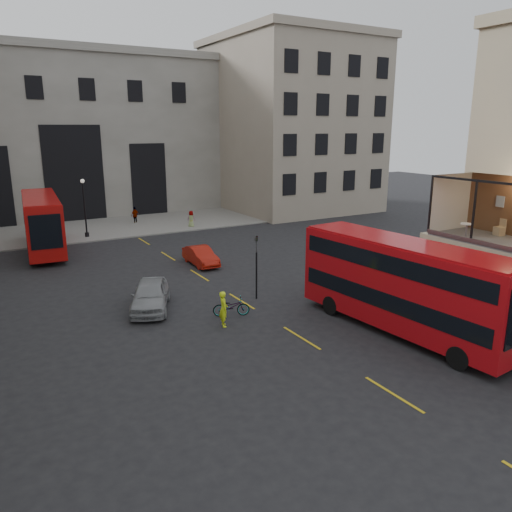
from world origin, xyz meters
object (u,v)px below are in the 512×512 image
traffic_light_near (256,259)px  street_lamp_b (85,212)px  bus_near (403,282)px  pedestrian_d (191,219)px  pedestrian_c (135,215)px  cafe_table_far (467,229)px  cafe_chair_d (499,230)px  bus_far (42,221)px  bicycle (231,307)px  pedestrian_b (38,223)px  car_a (150,295)px  car_b (201,256)px  cyclist (224,309)px

traffic_light_near → street_lamp_b: size_ratio=0.71×
traffic_light_near → street_lamp_b: (-5.00, 22.00, -0.03)m
bus_near → pedestrian_d: 29.56m
pedestrian_c → pedestrian_d: (4.24, -4.84, -0.04)m
cafe_table_far → cafe_chair_d: size_ratio=0.89×
bus_far → street_lamp_b: bearing=40.1°
street_lamp_b → cafe_table_far: bearing=-69.7°
bus_near → bus_far: size_ratio=1.01×
bicycle → street_lamp_b: bearing=29.1°
pedestrian_b → pedestrian_d: 14.37m
car_a → pedestrian_c: bearing=98.4°
car_b → cafe_chair_d: 19.96m
street_lamp_b → cyclist: bearing=-86.6°
street_lamp_b → pedestrian_c: (5.85, 4.51, -1.51)m
pedestrian_d → cafe_chair_d: bearing=140.6°
cafe_chair_d → bicycle: bearing=145.7°
traffic_light_near → car_b: (0.21, 8.43, -1.76)m
pedestrian_c → cafe_chair_d: cafe_chair_d is taller
bus_far → pedestrian_c: bus_far is taller
bus_near → pedestrian_c: size_ratio=6.55×
bicycle → cyclist: bearing=160.5°
car_b → pedestrian_c: 18.09m
car_a → pedestrian_b: (-2.56, 24.91, 0.17)m
street_lamp_b → cyclist: street_lamp_b is taller
bicycle → car_a: bearing=70.5°
cyclist → pedestrian_d: size_ratio=1.09×
pedestrian_b → car_b: bearing=-91.3°
pedestrian_b → cyclist: bearing=-107.5°
pedestrian_b → pedestrian_d: (13.60, -4.65, -0.14)m
bus_near → pedestrian_d: bearing=87.2°
bus_near → pedestrian_b: (-12.14, 34.13, -1.57)m
bus_far → pedestrian_d: bus_far is taller
car_b → bicycle: car_b is taller
bus_far → pedestrian_d: bearing=12.3°
pedestrian_c → bicycle: bearing=56.1°
cyclist → cafe_chair_d: size_ratio=2.23×
bicycle → bus_far: bearing=40.9°
traffic_light_near → bus_far: bus_far is taller
bus_far → cafe_table_far: size_ratio=15.44×
cyclist → pedestrian_c: cyclist is taller
traffic_light_near → bus_far: 20.68m
bus_far → pedestrian_d: 14.55m
bus_far → pedestrian_b: size_ratio=5.80×
street_lamp_b → cafe_table_far: size_ratio=7.19×
pedestrian_b → cafe_chair_d: 39.60m
traffic_light_near → bus_near: (3.63, -7.81, 0.14)m
car_b → bus_near: bearing=-76.8°
cafe_chair_d → cafe_table_far: bearing=170.3°
street_lamp_b → car_a: street_lamp_b is taller
traffic_light_near → cafe_chair_d: (8.49, -9.24, 2.43)m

